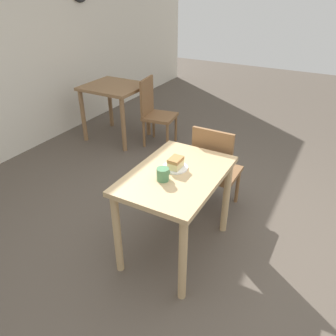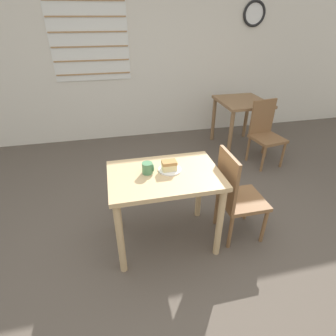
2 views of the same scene
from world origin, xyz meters
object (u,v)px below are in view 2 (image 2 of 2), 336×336
at_px(dining_table_far, 241,109).
at_px(cake_slice, 169,165).
at_px(chair_far_corner, 265,132).
at_px(dining_table_near, 165,186).
at_px(chair_near_window, 236,195).
at_px(coffee_mug, 148,168).
at_px(plate, 170,170).

distance_m(dining_table_far, cake_slice, 2.39).
bearing_deg(chair_far_corner, dining_table_near, -152.97).
height_order(dining_table_far, chair_near_window, chair_near_window).
relative_size(dining_table_far, chair_far_corner, 0.87).
height_order(chair_near_window, coffee_mug, chair_near_window).
distance_m(plate, coffee_mug, 0.20).
relative_size(chair_near_window, chair_far_corner, 1.00).
bearing_deg(dining_table_near, chair_far_corner, 35.56).
height_order(dining_table_near, cake_slice, cake_slice).
bearing_deg(chair_near_window, plate, 79.94).
bearing_deg(chair_far_corner, plate, -153.06).
distance_m(chair_far_corner, plate, 2.08).
bearing_deg(chair_near_window, dining_table_near, 84.47).
bearing_deg(dining_table_far, chair_near_window, -117.08).
height_order(chair_near_window, plate, chair_near_window).
relative_size(dining_table_far, cake_slice, 6.40).
bearing_deg(chair_near_window, dining_table_far, -27.08).
bearing_deg(plate, dining_table_near, -141.94).
bearing_deg(chair_near_window, coffee_mug, 82.51).
xyz_separation_m(dining_table_far, plate, (-1.57, -1.78, 0.14)).
relative_size(chair_far_corner, cake_slice, 7.40).
bearing_deg(dining_table_far, dining_table_near, -131.77).
distance_m(dining_table_far, chair_near_window, 2.12).
xyz_separation_m(cake_slice, coffee_mug, (-0.18, 0.01, -0.01)).
height_order(dining_table_near, chair_far_corner, chair_far_corner).
bearing_deg(dining_table_far, chair_far_corner, -79.66).
relative_size(chair_far_corner, coffee_mug, 9.20).
distance_m(chair_far_corner, cake_slice, 2.10).
xyz_separation_m(dining_table_far, chair_far_corner, (0.11, -0.58, -0.15)).
height_order(dining_table_near, dining_table_far, dining_table_far).
xyz_separation_m(chair_near_window, plate, (-0.61, 0.11, 0.29)).
height_order(plate, coffee_mug, coffee_mug).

